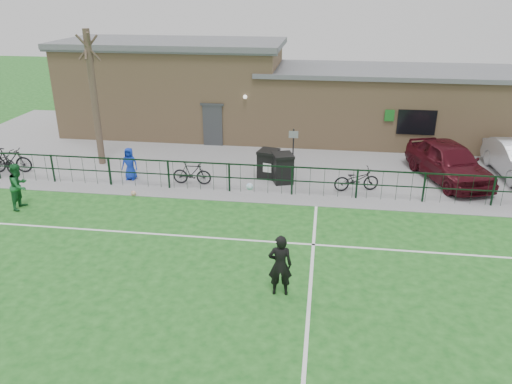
# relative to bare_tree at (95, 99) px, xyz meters

# --- Properties ---
(ground) EXTENTS (90.00, 90.00, 0.00)m
(ground) POSITION_rel_bare_tree_xyz_m (8.00, -10.50, -3.00)
(ground) COLOR #19551A
(ground) RESTS_ON ground
(paving_strip) EXTENTS (34.00, 13.00, 0.02)m
(paving_strip) POSITION_rel_bare_tree_xyz_m (8.00, 3.00, -2.99)
(paving_strip) COLOR gray
(paving_strip) RESTS_ON ground
(pitch_line_touch) EXTENTS (28.00, 0.10, 0.01)m
(pitch_line_touch) POSITION_rel_bare_tree_xyz_m (8.00, -2.70, -3.00)
(pitch_line_touch) COLOR white
(pitch_line_touch) RESTS_ON ground
(pitch_line_mid) EXTENTS (28.00, 0.10, 0.01)m
(pitch_line_mid) POSITION_rel_bare_tree_xyz_m (8.00, -6.50, -3.00)
(pitch_line_mid) COLOR white
(pitch_line_mid) RESTS_ON ground
(pitch_line_perp) EXTENTS (0.10, 16.00, 0.01)m
(pitch_line_perp) POSITION_rel_bare_tree_xyz_m (10.00, -10.50, -3.00)
(pitch_line_perp) COLOR white
(pitch_line_perp) RESTS_ON ground
(perimeter_fence) EXTENTS (28.00, 0.10, 1.20)m
(perimeter_fence) POSITION_rel_bare_tree_xyz_m (8.00, -2.50, -2.40)
(perimeter_fence) COLOR black
(perimeter_fence) RESTS_ON ground
(bare_tree) EXTENTS (0.30, 0.30, 6.00)m
(bare_tree) POSITION_rel_bare_tree_xyz_m (0.00, 0.00, 0.00)
(bare_tree) COLOR #47372B
(bare_tree) RESTS_ON ground
(wheelie_bin_left) EXTENTS (0.92, 0.99, 1.12)m
(wheelie_bin_left) POSITION_rel_bare_tree_xyz_m (7.85, -0.68, -2.42)
(wheelie_bin_left) COLOR black
(wheelie_bin_left) RESTS_ON paving_strip
(wheelie_bin_right) EXTENTS (0.99, 1.06, 1.15)m
(wheelie_bin_right) POSITION_rel_bare_tree_xyz_m (8.51, -1.20, -2.41)
(wheelie_bin_right) COLOR black
(wheelie_bin_right) RESTS_ON paving_strip
(sign_post) EXTENTS (0.07, 0.07, 2.00)m
(sign_post) POSITION_rel_bare_tree_xyz_m (8.85, -0.07, -1.98)
(sign_post) COLOR black
(sign_post) RESTS_ON paving_strip
(car_maroon) EXTENTS (3.38, 5.20, 1.65)m
(car_maroon) POSITION_rel_bare_tree_xyz_m (15.40, 0.02, -2.16)
(car_maroon) COLOR #430C15
(car_maroon) RESTS_ON paving_strip
(bicycle_a) EXTENTS (2.07, 1.33, 1.03)m
(bicycle_a) POSITION_rel_bare_tree_xyz_m (-3.89, -1.68, -2.47)
(bicycle_a) COLOR black
(bicycle_a) RESTS_ON paving_strip
(bicycle_b) EXTENTS (1.94, 0.78, 1.13)m
(bicycle_b) POSITION_rel_bare_tree_xyz_m (-3.42, -1.74, -2.41)
(bicycle_b) COLOR black
(bicycle_b) RESTS_ON paving_strip
(bicycle_d) EXTENTS (1.62, 0.47, 0.97)m
(bicycle_d) POSITION_rel_bare_tree_xyz_m (4.82, -1.96, -2.49)
(bicycle_d) COLOR black
(bicycle_d) RESTS_ON paving_strip
(bicycle_e) EXTENTS (1.92, 1.06, 0.96)m
(bicycle_e) POSITION_rel_bare_tree_xyz_m (11.53, -1.73, -2.50)
(bicycle_e) COLOR black
(bicycle_e) RESTS_ON paving_strip
(spectator_child) EXTENTS (0.69, 0.46, 1.39)m
(spectator_child) POSITION_rel_bare_tree_xyz_m (2.08, -1.78, -2.29)
(spectator_child) COLOR #1330B2
(spectator_child) RESTS_ON paving_strip
(goalkeeper_kick) EXTENTS (1.64, 2.87, 2.14)m
(goalkeeper_kick) POSITION_rel_bare_tree_xyz_m (9.16, -9.30, -2.10)
(goalkeeper_kick) COLOR black
(goalkeeper_kick) RESTS_ON ground
(outfield_player) EXTENTS (0.66, 0.84, 1.73)m
(outfield_player) POSITION_rel_bare_tree_xyz_m (-0.85, -5.11, -2.14)
(outfield_player) COLOR #1C622F
(outfield_player) RESTS_ON ground
(ball_ground) EXTENTS (0.21, 0.21, 0.21)m
(ball_ground) POSITION_rel_bare_tree_xyz_m (2.84, -3.46, -2.90)
(ball_ground) COLOR white
(ball_ground) RESTS_ON ground
(clubhouse) EXTENTS (24.25, 5.40, 4.96)m
(clubhouse) POSITION_rel_bare_tree_xyz_m (7.12, 6.00, -0.78)
(clubhouse) COLOR tan
(clubhouse) RESTS_ON ground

